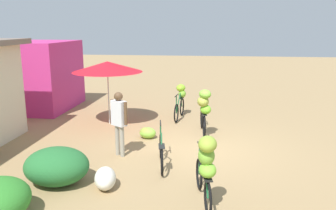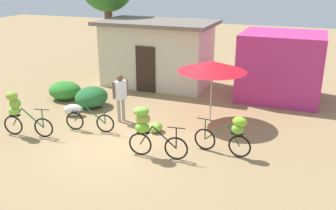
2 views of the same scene
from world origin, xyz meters
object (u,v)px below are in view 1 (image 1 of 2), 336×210
Objects in this scene: bicycle_center_loaded at (204,108)px; person_vendor at (119,117)px; market_umbrella at (107,67)px; bicycle_by_shop at (180,98)px; bicycle_leftmost at (206,165)px; banana_pile_on_ground at (147,133)px; bicycle_near_pile at (161,152)px; shop_pink at (36,75)px; produce_sack at (105,178)px.

person_vendor is at bearing 132.83° from bicycle_center_loaded.
bicycle_by_shop is (1.23, -2.33, -1.26)m from market_umbrella.
banana_pile_on_ground is at bearing 24.97° from bicycle_leftmost.
person_vendor is (2.41, 2.25, 0.17)m from bicycle_leftmost.
bicycle_near_pile is (-3.42, -2.30, -1.62)m from market_umbrella.
bicycle_near_pile reaches higher than banana_pile_on_ground.
market_umbrella is at bearing -118.43° from shop_pink.
bicycle_center_loaded is (4.36, 0.15, 0.03)m from bicycle_leftmost.
bicycle_center_loaded is at bearing -74.99° from banana_pile_on_ground.
banana_pile_on_ground is 1.78m from person_vendor.
banana_pile_on_ground is (-1.39, -1.57, -1.80)m from market_umbrella.
bicycle_leftmost is at bearing -170.79° from bicycle_by_shop.
market_umbrella is 1.39× the size of person_vendor.
market_umbrella is 1.40× the size of bicycle_leftmost.
person_vendor is at bearing -135.66° from shop_pink.
bicycle_near_pile is at bearing -132.37° from shop_pink.
bicycle_by_shop is at bearing -62.24° from market_umbrella.
bicycle_leftmost is 0.98× the size of bicycle_by_shop.
bicycle_center_loaded is at bearing -20.81° from bicycle_near_pile.
bicycle_near_pile is 2.74× the size of banana_pile_on_ground.
bicycle_by_shop reaches higher than bicycle_near_pile.
shop_pink is at bearing 67.09° from bicycle_center_loaded.
shop_pink is 5.32× the size of banana_pile_on_ground.
shop_pink is at bearing 57.08° from banana_pile_on_ground.
shop_pink is 1.89× the size of bicycle_by_shop.
bicycle_leftmost reaches higher than banana_pile_on_ground.
bicycle_center_loaded is at bearing -47.17° from person_vendor.
person_vendor reaches higher than bicycle_leftmost.
person_vendor reaches higher than bicycle_center_loaded.
bicycle_leftmost is 0.99× the size of person_vendor.
produce_sack is (-1.33, 0.97, -0.12)m from bicycle_near_pile.
bicycle_center_loaded reaches higher than bicycle_by_shop.
banana_pile_on_ground is (-2.62, 0.76, -0.54)m from bicycle_by_shop.
shop_pink reaches higher than bicycle_near_pile.
produce_sack is at bearing -174.37° from person_vendor.
person_vendor is (-4.12, 1.19, 0.33)m from bicycle_by_shop.
produce_sack is (-3.35, 0.24, 0.06)m from banana_pile_on_ground.
bicycle_leftmost is 2.23m from produce_sack.
banana_pile_on_ground is at bearing 19.83° from bicycle_near_pile.
bicycle_leftmost is (-7.24, -6.96, -0.49)m from shop_pink.
market_umbrella is at bearing 48.38° from banana_pile_on_ground.
banana_pile_on_ground is (-3.33, -5.14, -1.18)m from shop_pink.
bicycle_near_pile is at bearing 30.06° from bicycle_leftmost.
bicycle_leftmost is at bearing -155.03° from banana_pile_on_ground.
bicycle_by_shop reaches higher than banana_pile_on_ground.
person_vendor reaches higher than banana_pile_on_ground.
shop_pink is at bearing 61.57° from market_umbrella.
bicycle_center_loaded is at bearing -106.28° from market_umbrella.
bicycle_center_loaded is at bearing -157.29° from bicycle_by_shop.
person_vendor is (-1.94, 2.10, 0.14)m from bicycle_center_loaded.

